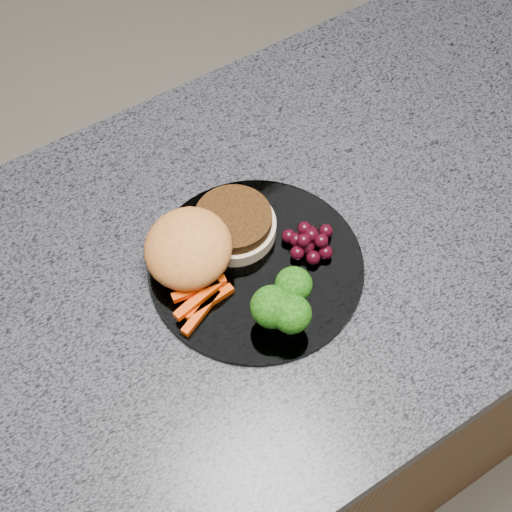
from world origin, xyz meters
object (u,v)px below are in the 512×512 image
Objects in this scene: grape_bunch at (310,241)px; plate at (256,266)px; burger at (205,242)px; island_cabinet at (272,386)px.

plate is at bearing 169.01° from grape_bunch.
island_cabinet is at bearing -43.70° from burger.
plate is 0.07m from burger.
island_cabinet is at bearing 22.02° from plate.
burger reaches higher than plate.
island_cabinet is 18.49× the size of grape_bunch.
burger is 3.21× the size of grape_bunch.
plate is 1.25× the size of burger.
island_cabinet is at bearing 127.00° from grape_bunch.
grape_bunch reaches higher than island_cabinet.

